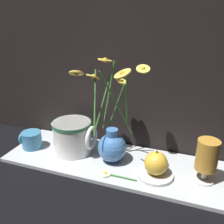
{
  "coord_description": "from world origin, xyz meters",
  "views": [
    {
      "loc": [
        0.25,
        -0.68,
        0.48
      ],
      "look_at": [
        -0.0,
        0.0,
        0.19
      ],
      "focal_mm": 40.0,
      "sensor_mm": 36.0,
      "label": 1
    }
  ],
  "objects_px": {
    "tea_glass": "(207,157)",
    "ceramic_pitcher": "(73,135)",
    "yellow_mug": "(31,140)",
    "orange_fruit": "(156,163)",
    "vase_with_flowers": "(112,141)"
  },
  "relations": [
    {
      "from": "orange_fruit",
      "to": "yellow_mug",
      "type": "bearing_deg",
      "value": 177.47
    },
    {
      "from": "vase_with_flowers",
      "to": "yellow_mug",
      "type": "relative_size",
      "value": 4.17
    },
    {
      "from": "vase_with_flowers",
      "to": "orange_fruit",
      "type": "xyz_separation_m",
      "value": [
        0.16,
        -0.04,
        -0.03
      ]
    },
    {
      "from": "tea_glass",
      "to": "ceramic_pitcher",
      "type": "bearing_deg",
      "value": 177.71
    },
    {
      "from": "ceramic_pitcher",
      "to": "tea_glass",
      "type": "distance_m",
      "value": 0.44
    },
    {
      "from": "vase_with_flowers",
      "to": "yellow_mug",
      "type": "distance_m",
      "value": 0.31
    },
    {
      "from": "yellow_mug",
      "to": "tea_glass",
      "type": "xyz_separation_m",
      "value": [
        0.6,
        0.01,
        0.05
      ]
    },
    {
      "from": "yellow_mug",
      "to": "tea_glass",
      "type": "distance_m",
      "value": 0.6
    },
    {
      "from": "yellow_mug",
      "to": "orange_fruit",
      "type": "height_order",
      "value": "orange_fruit"
    },
    {
      "from": "ceramic_pitcher",
      "to": "tea_glass",
      "type": "bearing_deg",
      "value": -2.29
    },
    {
      "from": "yellow_mug",
      "to": "tea_glass",
      "type": "bearing_deg",
      "value": 0.84
    },
    {
      "from": "yellow_mug",
      "to": "ceramic_pitcher",
      "type": "bearing_deg",
      "value": 9.45
    },
    {
      "from": "vase_with_flowers",
      "to": "tea_glass",
      "type": "xyz_separation_m",
      "value": [
        0.29,
        -0.01,
        0.01
      ]
    },
    {
      "from": "yellow_mug",
      "to": "orange_fruit",
      "type": "xyz_separation_m",
      "value": [
        0.46,
        -0.02,
        0.02
      ]
    },
    {
      "from": "ceramic_pitcher",
      "to": "orange_fruit",
      "type": "relative_size",
      "value": 2.02
    }
  ]
}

